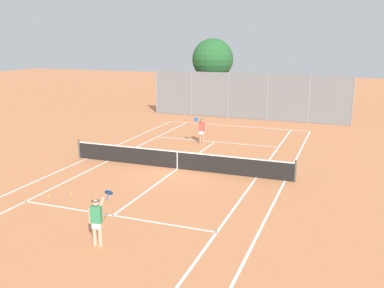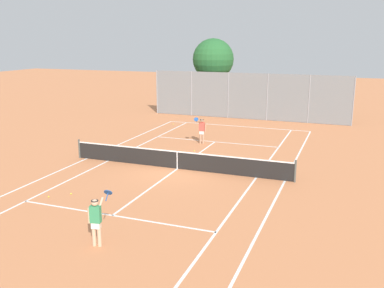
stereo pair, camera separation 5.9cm
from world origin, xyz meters
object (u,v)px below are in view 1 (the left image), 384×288
Objects in this scene: player_far_left at (202,129)px; loose_tennis_ball_0 at (71,194)px; loose_tennis_ball_3 at (194,151)px; player_near_side at (97,219)px; tree_behind_left at (214,60)px; loose_tennis_ball_2 at (173,124)px; loose_tennis_ball_1 at (114,150)px; loose_tennis_ball_4 at (49,197)px; tennis_net at (177,159)px.

player_far_left is 26.88× the size of loose_tennis_ball_0.
player_near_side is at bearing -84.24° from loose_tennis_ball_3.
loose_tennis_ball_0 is at bearing -87.08° from tree_behind_left.
loose_tennis_ball_0 is at bearing -82.91° from loose_tennis_ball_2.
loose_tennis_ball_0 is 7.43m from loose_tennis_ball_1.
loose_tennis_ball_3 is at bearing 95.76° from player_near_side.
tree_behind_left is at bearing 103.62° from loose_tennis_ball_3.
loose_tennis_ball_3 is at bearing -76.38° from tree_behind_left.
loose_tennis_ball_1 and loose_tennis_ball_4 have the same top height.
tennis_net is 181.82× the size of loose_tennis_ball_0.
loose_tennis_ball_2 is 8.33m from loose_tennis_ball_3.
player_far_left is (-1.47, 14.32, 0.00)m from player_near_side.
player_far_left is 2.16m from loose_tennis_ball_3.
loose_tennis_ball_1 is at bearing -91.06° from loose_tennis_ball_2.
player_near_side is 12.24m from loose_tennis_ball_1.
player_near_side is 14.40m from player_far_left.
tennis_net is 6.76× the size of player_far_left.
tree_behind_left reaches higher than player_near_side.
loose_tennis_ball_3 is (-1.25, 12.37, -0.89)m from player_near_side.
tree_behind_left is (-0.54, 24.37, 4.59)m from loose_tennis_ball_4.
player_near_side is 28.04m from tree_behind_left.
loose_tennis_ball_0 and loose_tennis_ball_1 have the same top height.
loose_tennis_ball_4 is at bearing -85.48° from loose_tennis_ball_2.
player_far_left is 26.88× the size of loose_tennis_ball_1.
tennis_net is at bearing -83.36° from player_far_left.
tree_behind_left reaches higher than loose_tennis_ball_4.
loose_tennis_ball_2 is 0.01× the size of tree_behind_left.
loose_tennis_ball_0 is 15.95m from loose_tennis_ball_2.
player_far_left is 26.88× the size of loose_tennis_ball_4.
player_near_side is at bearing -84.13° from player_far_left.
loose_tennis_ball_3 and loose_tennis_ball_4 have the same top height.
loose_tennis_ball_3 is at bearing -58.20° from loose_tennis_ball_2.
tennis_net reaches higher than loose_tennis_ball_1.
player_near_side and player_far_left have the same top height.
loose_tennis_ball_0 is 0.92m from loose_tennis_ball_4.
tree_behind_left reaches higher than tennis_net.
player_near_side is 12.46m from loose_tennis_ball_3.
loose_tennis_ball_2 is 1.00× the size of loose_tennis_ball_4.
loose_tennis_ball_4 is 0.01× the size of tree_behind_left.
tree_behind_left is (-3.41, 13.04, 3.69)m from player_far_left.
player_far_left is at bearing 78.39° from loose_tennis_ball_0.
loose_tennis_ball_2 and loose_tennis_ball_4 have the same top height.
player_near_side reaches higher than loose_tennis_ball_2.
loose_tennis_ball_3 is at bearing -83.44° from player_far_left.
tennis_net is 181.82× the size of loose_tennis_ball_1.
tennis_net is 181.82× the size of loose_tennis_ball_4.
loose_tennis_ball_2 is (0.16, 8.71, 0.00)m from loose_tennis_ball_1.
player_far_left reaches higher than loose_tennis_ball_3.
tennis_net reaches higher than loose_tennis_ball_3.
loose_tennis_ball_0 and loose_tennis_ball_3 have the same top height.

